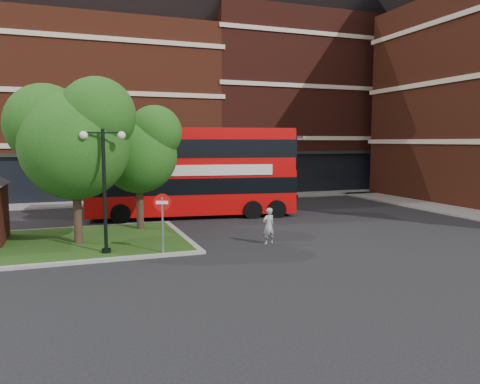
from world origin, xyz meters
name	(u,v)px	position (x,y,z in m)	size (l,w,h in m)	color
ground	(239,247)	(0.00, 0.00, 0.00)	(120.00, 120.00, 0.00)	black
pavement_far	(166,200)	(0.00, 16.50, 0.06)	(44.00, 3.00, 0.12)	slate
terrace_far_left	(52,112)	(-8.00, 24.00, 7.00)	(26.00, 12.00, 14.00)	maroon
terrace_far_right	(290,106)	(14.00, 24.00, 8.00)	(18.00, 12.00, 16.00)	#471911
traffic_island	(42,245)	(-8.00, 3.00, 0.07)	(12.60, 7.60, 0.15)	gray
tree_island_west	(72,135)	(-6.60, 2.58, 4.79)	(5.40, 4.71, 7.21)	#2D2116
tree_island_east	(137,147)	(-3.58, 5.06, 4.24)	(4.46, 3.90, 6.29)	#2D2116
lamp_island	(104,185)	(-5.50, 0.20, 2.83)	(1.72, 0.36, 5.00)	black
lamp_far_left	(197,165)	(2.00, 14.50, 2.83)	(1.72, 0.36, 5.00)	black
lamp_far_right	(296,163)	(10.00, 14.50, 2.83)	(1.72, 0.36, 5.00)	black
bus	(192,166)	(0.10, 8.57, 3.05)	(12.46, 4.51, 4.65)	#BF0707
woman	(269,226)	(1.41, 0.07, 0.81)	(0.59, 0.39, 1.61)	#959598
car_silver	(155,196)	(-1.17, 14.50, 0.68)	(1.60, 3.97, 1.35)	silver
car_white	(239,190)	(5.77, 16.00, 0.69)	(1.46, 4.17, 1.38)	white
no_entry_sign	(162,212)	(-3.38, -0.50, 1.77)	(0.66, 0.30, 2.48)	slate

